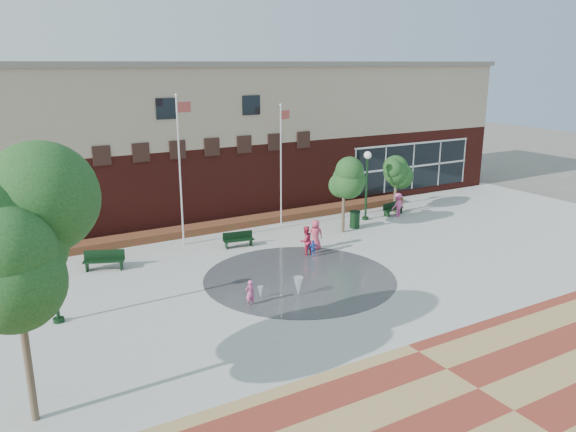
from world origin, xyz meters
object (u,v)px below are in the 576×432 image
flagpole_right (281,158)px  trash_can (355,220)px  tree_big_left (11,235)px  flagpole_left (180,163)px  child_splash (250,293)px  bench_left (104,264)px

flagpole_right → trash_can: (3.20, -2.83, -3.38)m
flagpole_right → trash_can: 5.44m
tree_big_left → flagpole_right: bearing=41.2°
flagpole_left → trash_can: flagpole_left is taller
trash_can → child_splash: size_ratio=0.94×
flagpole_left → bench_left: bearing=-174.3°
bench_left → flagpole_right: bearing=35.9°
flagpole_left → child_splash: size_ratio=7.25×
flagpole_right → bench_left: flagpole_right is taller
flagpole_left → flagpole_right: flagpole_left is taller
flagpole_left → trash_can: bearing=-27.1°
flagpole_left → bench_left: size_ratio=4.13×
bench_left → child_splash: bearing=-36.8°
flagpole_right → tree_big_left: 19.74m
tree_big_left → flagpole_left: bearing=54.8°
trash_can → bench_left: bearing=178.8°
flagpole_right → tree_big_left: size_ratio=0.97×
bench_left → tree_big_left: bearing=-89.0°
trash_can → child_splash: child_splash is taller
tree_big_left → child_splash: bearing=24.0°
flagpole_left → tree_big_left: flagpole_left is taller
flagpole_right → child_splash: size_ratio=6.54×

